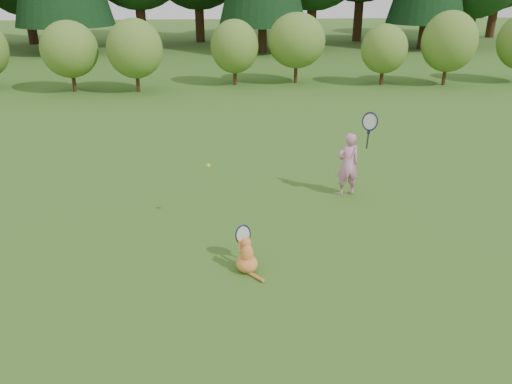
{
  "coord_description": "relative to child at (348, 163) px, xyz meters",
  "views": [
    {
      "loc": [
        -0.38,
        -6.69,
        3.9
      ],
      "look_at": [
        0.2,
        0.8,
        0.7
      ],
      "focal_mm": 35.0,
      "sensor_mm": 36.0,
      "label": 1
    }
  ],
  "objects": [
    {
      "name": "ground",
      "position": [
        -2.09,
        -2.19,
        -0.66
      ],
      "size": [
        100.0,
        100.0,
        0.0
      ],
      "primitive_type": "plane",
      "color": "#315919",
      "rests_on": "ground"
    },
    {
      "name": "shrub_row",
      "position": [
        -2.09,
        10.81,
        0.74
      ],
      "size": [
        28.0,
        3.0,
        2.8
      ],
      "primitive_type": null,
      "color": "#5A7022",
      "rests_on": "ground"
    },
    {
      "name": "child",
      "position": [
        0.0,
        0.0,
        0.0
      ],
      "size": [
        0.73,
        0.48,
        1.87
      ],
      "rotation": [
        0.0,
        0.0,
        3.33
      ],
      "color": "pink",
      "rests_on": "ground"
    },
    {
      "name": "cat",
      "position": [
        -2.12,
        -2.62,
        -0.38
      ],
      "size": [
        0.47,
        0.75,
        0.73
      ],
      "rotation": [
        0.0,
        0.0,
        0.24
      ],
      "color": "#D35528",
      "rests_on": "ground"
    },
    {
      "name": "tennis_ball",
      "position": [
        -2.66,
        -1.05,
        0.4
      ],
      "size": [
        0.07,
        0.07,
        0.07
      ],
      "color": "#C5CD18",
      "rests_on": "ground"
    }
  ]
}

